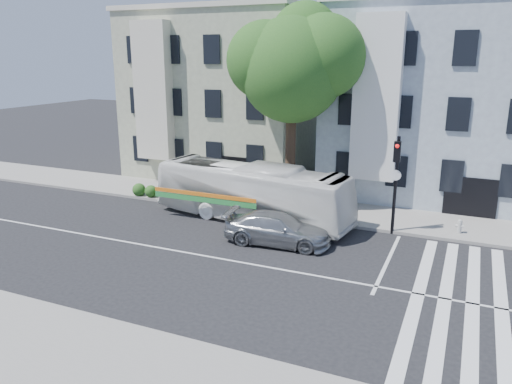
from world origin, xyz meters
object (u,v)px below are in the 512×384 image
Objects in this scene: fire_hydrant at (460,226)px; sedan at (277,229)px; bus at (251,192)px; traffic_signal at (396,172)px.

sedan is at bearing -149.73° from fire_hydrant.
bus reaches higher than sedan.
sedan is 8.70m from fire_hydrant.
traffic_signal is at bearing -58.02° from sedan.
traffic_signal reaches higher than fire_hydrant.
bus reaches higher than fire_hydrant.
sedan reaches higher than fire_hydrant.
sedan is 7.20× the size of fire_hydrant.
traffic_signal reaches higher than sedan.
sedan is 6.12m from traffic_signal.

